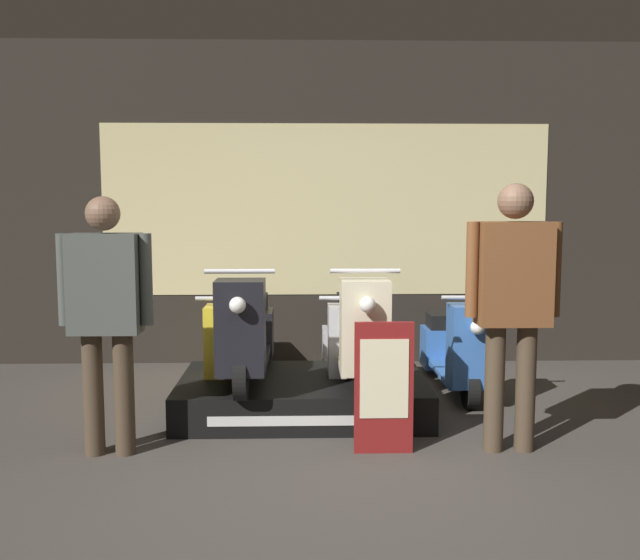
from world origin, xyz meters
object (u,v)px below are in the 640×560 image
at_px(scooter_backrow_2, 455,350).
at_px(price_sign_board, 384,387).
at_px(scooter_display_right, 358,333).
at_px(person_left_browsing, 106,304).
at_px(scooter_display_left, 247,334).
at_px(person_right_browsing, 513,293).
at_px(scooter_backrow_1, 345,350).
at_px(scooter_backrow_0, 234,351).

distance_m(scooter_backrow_2, price_sign_board, 1.74).
xyz_separation_m(scooter_display_right, person_left_browsing, (-1.68, -0.83, 0.36)).
height_order(scooter_display_left, person_right_browsing, person_right_browsing).
bearing_deg(scooter_backrow_1, scooter_backrow_0, 180.00).
distance_m(scooter_backrow_0, scooter_backrow_2, 1.92).
xyz_separation_m(scooter_display_left, scooter_display_right, (0.85, 0.00, 0.00)).
xyz_separation_m(scooter_display_right, scooter_backrow_2, (0.90, 0.68, -0.28)).
distance_m(scooter_backrow_2, person_right_browsing, 1.67).
bearing_deg(scooter_backrow_1, person_left_browsing, -137.00).
height_order(scooter_backrow_1, person_right_browsing, person_right_browsing).
bearing_deg(scooter_backrow_2, person_right_browsing, -88.81).
bearing_deg(price_sign_board, scooter_backrow_2, 62.52).
bearing_deg(person_left_browsing, scooter_display_right, 26.34).
distance_m(scooter_backrow_0, price_sign_board, 1.90).
bearing_deg(scooter_display_right, price_sign_board, -83.42).
distance_m(person_right_browsing, price_sign_board, 1.03).
distance_m(scooter_backrow_1, price_sign_board, 1.55).
height_order(scooter_backrow_0, scooter_backrow_2, same).
bearing_deg(price_sign_board, scooter_display_left, 137.87).
bearing_deg(price_sign_board, scooter_display_right, 96.58).
height_order(scooter_backrow_1, person_left_browsing, person_left_browsing).
distance_m(scooter_backrow_0, scooter_backrow_1, 0.96).
xyz_separation_m(scooter_display_left, price_sign_board, (0.95, -0.86, -0.19)).
xyz_separation_m(scooter_backrow_0, scooter_backrow_2, (1.92, 0.00, 0.00)).
bearing_deg(scooter_display_right, scooter_display_left, 180.00).
bearing_deg(scooter_backrow_2, person_left_browsing, -149.60).
distance_m(scooter_display_right, person_right_browsing, 1.32).
relative_size(scooter_backrow_2, person_left_browsing, 0.97).
xyz_separation_m(scooter_backrow_1, price_sign_board, (0.16, -1.54, 0.08)).
relative_size(scooter_backrow_0, person_right_browsing, 0.92).
bearing_deg(scooter_display_left, price_sign_board, -42.13).
xyz_separation_m(person_right_browsing, price_sign_board, (-0.83, -0.03, -0.61)).
xyz_separation_m(scooter_backrow_0, scooter_backrow_1, (0.96, 0.00, 0.00)).
bearing_deg(scooter_backrow_2, scooter_display_right, -142.87).
bearing_deg(scooter_display_left, scooter_display_right, 0.00).
xyz_separation_m(scooter_display_left, scooter_backrow_2, (1.75, 0.68, -0.28)).
bearing_deg(scooter_backrow_0, scooter_display_left, -76.45).
height_order(scooter_backrow_1, price_sign_board, scooter_backrow_1).
distance_m(scooter_display_left, scooter_backrow_1, 1.08).
distance_m(scooter_backrow_1, person_left_browsing, 2.31).
relative_size(scooter_backrow_0, scooter_backrow_1, 1.00).
distance_m(scooter_display_left, person_left_browsing, 1.23).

